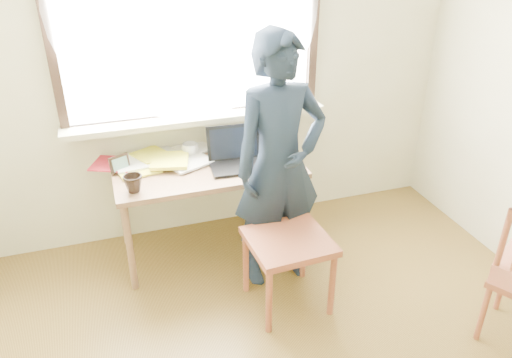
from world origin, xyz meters
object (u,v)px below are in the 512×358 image
object	(u,v)px
laptop	(236,156)
mug_white	(190,150)
work_chair	(289,249)
mug_dark	(133,184)
desk	(208,176)
person	(279,165)

from	to	relation	value
laptop	mug_white	xyz separation A→B (m)	(-0.27, 0.24, -0.01)
mug_white	work_chair	size ratio (longest dim) A/B	0.24
laptop	mug_dark	distance (m)	0.73
laptop	mug_white	size ratio (longest dim) A/B	3.31
desk	mug_dark	world-z (taller)	mug_dark
laptop	work_chair	distance (m)	0.77
desk	person	size ratio (longest dim) A/B	0.77
work_chair	laptop	bearing A→B (deg)	100.36
desk	work_chair	world-z (taller)	desk
work_chair	person	size ratio (longest dim) A/B	0.30
desk	mug_white	distance (m)	0.25
desk	mug_white	size ratio (longest dim) A/B	10.81
desk	person	bearing A→B (deg)	-47.82
laptop	work_chair	xyz separation A→B (m)	(0.12, -0.68, -0.33)
laptop	mug_white	bearing A→B (deg)	138.60
mug_dark	person	world-z (taller)	person
work_chair	person	xyz separation A→B (m)	(0.05, 0.31, 0.42)
laptop	mug_dark	xyz separation A→B (m)	(-0.71, -0.17, -0.01)
desk	laptop	world-z (taller)	laptop
laptop	mug_white	world-z (taller)	laptop
desk	work_chair	size ratio (longest dim) A/B	2.54
mug_white	person	world-z (taller)	person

